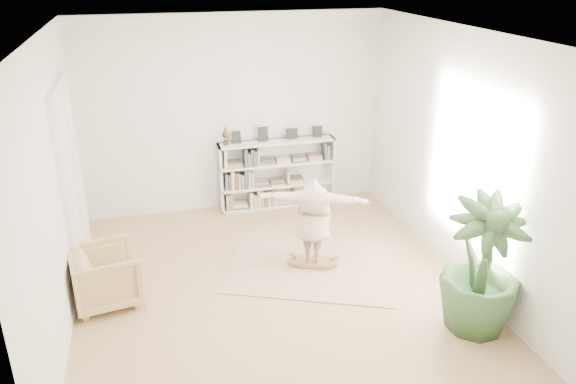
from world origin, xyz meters
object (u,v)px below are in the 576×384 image
object	(u,v)px
bookshelf	(277,174)
houseplant	(482,266)
rocker_board	(313,262)
armchair	(106,276)
person	(313,218)

from	to	relation	value
bookshelf	houseplant	world-z (taller)	houseplant
houseplant	bookshelf	bearing A→B (deg)	109.36
bookshelf	rocker_board	xyz separation A→B (m)	(-0.01, -2.41, -0.56)
bookshelf	rocker_board	size ratio (longest dim) A/B	3.51
armchair	houseplant	world-z (taller)	houseplant
person	houseplant	bearing A→B (deg)	151.28
armchair	person	distance (m)	3.07
rocker_board	person	distance (m)	0.75
armchair	bookshelf	bearing A→B (deg)	-59.19
armchair	rocker_board	distance (m)	3.06
armchair	person	xyz separation A→B (m)	(3.03, 0.21, 0.42)
rocker_board	person	size ratio (longest dim) A/B	0.37
bookshelf	rocker_board	bearing A→B (deg)	-90.27
bookshelf	rocker_board	world-z (taller)	bookshelf
person	houseplant	distance (m)	2.56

